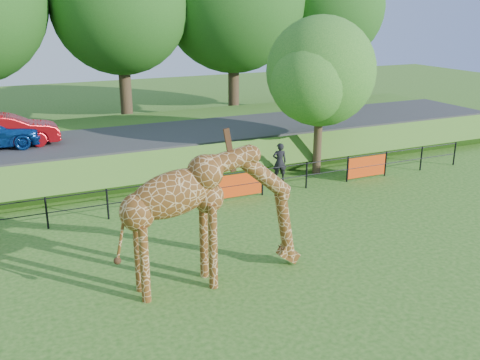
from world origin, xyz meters
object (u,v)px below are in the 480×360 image
Objects in this scene: tree_east at (322,76)px; car_red at (7,130)px; giraffe at (213,217)px; visitor at (280,162)px.

car_red is at bearing 158.92° from tree_east.
giraffe is 9.11m from visitor.
giraffe is at bearing -137.47° from tree_east.
giraffe reaches higher than visitor.
tree_east reaches higher than giraffe.
tree_east is at bearing 42.85° from giraffe.
visitor is at bearing -172.71° from tree_east.
giraffe reaches higher than car_red.
car_red is at bearing 110.79° from giraffe.
visitor is at bearing -115.16° from car_red.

